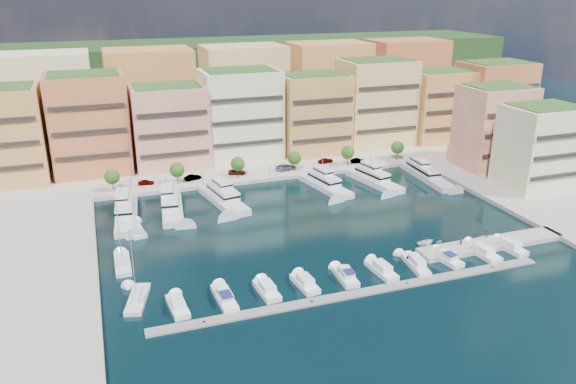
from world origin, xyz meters
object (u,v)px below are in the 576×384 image
yacht_2 (223,197)px  car_2 (237,172)px  tree_2 (238,164)px  sailboat_1 (123,265)px  yacht_4 (325,184)px  tree_4 (348,153)px  cruiser_4 (345,276)px  car_4 (325,160)px  car_3 (286,167)px  sailboat_0 (138,300)px  cruiser_7 (447,258)px  lamppost_0 (130,181)px  tender_1 (439,242)px  cruiser_9 (510,247)px  cruiser_2 (267,290)px  cruiser_3 (305,284)px  lamppost_4 (389,154)px  yacht_1 (172,205)px  tree_3 (294,158)px  cruiser_8 (482,252)px  tender_2 (487,237)px  person_1 (486,234)px  car_5 (358,161)px  cruiser_6 (415,264)px  yacht_6 (426,174)px  tender_0 (426,242)px  yacht_5 (373,179)px  cruiser_5 (381,270)px  lamppost_1 (202,174)px  tree_5 (397,147)px  sailboat_2 (136,230)px  lamppost_3 (331,160)px  car_1 (193,177)px  cruiser_1 (225,298)px  yacht_0 (126,211)px  car_0 (146,182)px  cruiser_0 (178,306)px  tree_1 (177,170)px

yacht_2 → car_2: size_ratio=4.39×
tree_2 → sailboat_1: 51.61m
yacht_4 → sailboat_1: size_ratio=1.46×
tree_4 → cruiser_4: tree_4 is taller
car_4 → car_2: bearing=81.7°
car_3 → sailboat_0: bearing=134.4°
cruiser_7 → sailboat_0: sailboat_0 is taller
lamppost_0 → tender_1: 74.95m
car_3 → cruiser_9: bearing=-162.4°
lamppost_0 → car_4: 55.39m
tree_2 → cruiser_2: (-10.04, -58.08, -4.20)m
cruiser_3 → sailboat_0: size_ratio=0.56×
lamppost_4 → yacht_1: bearing=-169.2°
tree_3 → cruiser_8: (17.84, -58.09, -4.20)m
tender_2 → person_1: 2.15m
tree_2 → cruiser_7: size_ratio=0.74×
cruiser_9 → yacht_1: bearing=144.0°
cruiser_3 → car_5: 70.54m
yacht_4 → cruiser_6: (-0.63, -44.99, -0.54)m
person_1 → cruiser_4: bearing=2.1°
yacht_6 → tender_0: yacht_6 is taller
tree_2 → yacht_4: 23.82m
tender_2 → lamppost_0: bearing=50.9°
car_2 → yacht_5: bearing=-98.2°
cruiser_5 → yacht_1: bearing=125.9°
yacht_6 → cruiser_9: bearing=-100.5°
cruiser_6 → lamppost_1: bearing=117.4°
lamppost_1 → person_1: size_ratio=2.52×
tree_5 → sailboat_2: 80.83m
lamppost_3 → car_1: lamppost_3 is taller
cruiser_1 → yacht_0: bearing=106.4°
lamppost_3 → car_5: 10.48m
lamppost_4 → yacht_5: (-10.79, -11.11, -2.62)m
yacht_5 → tender_1: bearing=-96.7°
tree_2 → car_1: tree_2 is taller
lamppost_4 → tender_1: lamppost_4 is taller
car_0 → person_1: size_ratio=2.45×
lamppost_1 → cruiser_0: 57.90m
yacht_1 → person_1: size_ratio=13.15×
tree_1 → cruiser_3: size_ratio=0.77×
tree_3 → cruiser_1: tree_3 is taller
yacht_4 → cruiser_5: (-7.69, -44.98, -0.54)m
cruiser_2 → person_1: 48.39m
tree_4 → car_4: bearing=141.6°
cruiser_6 → tree_3: bearing=92.9°
yacht_5 → cruiser_9: yacht_5 is taller
lamppost_1 → cruiser_3: (6.90, -55.78, -3.28)m
sailboat_1 → tender_2: (71.91, -12.73, 0.05)m
yacht_1 → car_4: bearing=21.5°
lamppost_4 → yacht_2: yacht_2 is taller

